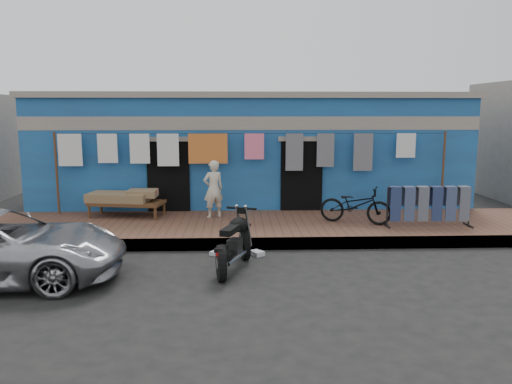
% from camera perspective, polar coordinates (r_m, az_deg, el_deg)
% --- Properties ---
extents(ground, '(80.00, 80.00, 0.00)m').
position_cam_1_polar(ground, '(9.02, 0.49, -9.29)').
color(ground, black).
rests_on(ground, ground).
extents(sidewalk, '(28.00, 3.00, 0.25)m').
position_cam_1_polar(sidewalk, '(11.87, -0.19, -4.11)').
color(sidewalk, brown).
rests_on(sidewalk, ground).
extents(curb, '(28.00, 0.10, 0.25)m').
position_cam_1_polar(curb, '(10.46, 0.09, -5.95)').
color(curb, gray).
rests_on(curb, ground).
extents(building, '(12.20, 5.20, 3.36)m').
position_cam_1_polar(building, '(15.58, -0.71, 4.89)').
color(building, navy).
rests_on(building, ground).
extents(clothesline, '(10.06, 0.06, 2.10)m').
position_cam_1_polar(clothesline, '(12.83, -2.72, 4.53)').
color(clothesline, brown).
rests_on(clothesline, sidewalk).
extents(seated_person, '(0.61, 0.53, 1.42)m').
position_cam_1_polar(seated_person, '(12.36, -4.89, 0.34)').
color(seated_person, beige).
rests_on(seated_person, sidewalk).
extents(bicycle, '(1.75, 1.18, 1.07)m').
position_cam_1_polar(bicycle, '(11.92, 11.30, -1.00)').
color(bicycle, black).
rests_on(bicycle, sidewalk).
extents(motorcycle, '(1.59, 2.01, 1.07)m').
position_cam_1_polar(motorcycle, '(9.10, -2.56, -5.60)').
color(motorcycle, black).
rests_on(motorcycle, ground).
extents(charpoy, '(2.21, 1.54, 0.64)m').
position_cam_1_polar(charpoy, '(12.92, -14.53, -1.29)').
color(charpoy, brown).
rests_on(charpoy, sidewalk).
extents(jeans_rack, '(2.00, 0.46, 0.96)m').
position_cam_1_polar(jeans_rack, '(12.05, 19.12, -1.49)').
color(jeans_rack, black).
rests_on(jeans_rack, sidewalk).
extents(litter_a, '(0.26, 0.24, 0.09)m').
position_cam_1_polar(litter_a, '(10.04, 0.31, -7.08)').
color(litter_a, silver).
rests_on(litter_a, ground).
extents(litter_b, '(0.22, 0.21, 0.09)m').
position_cam_1_polar(litter_b, '(10.15, -0.13, -6.91)').
color(litter_b, silver).
rests_on(litter_b, ground).
extents(litter_c, '(0.22, 0.24, 0.07)m').
position_cam_1_polar(litter_c, '(10.15, -4.74, -6.97)').
color(litter_c, silver).
rests_on(litter_c, ground).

